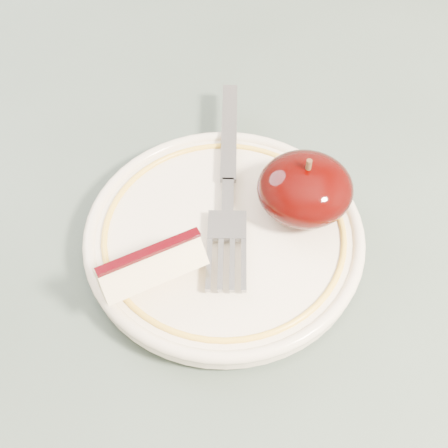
{
  "coord_description": "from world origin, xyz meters",
  "views": [
    {
      "loc": [
        -0.04,
        -0.28,
        1.12
      ],
      "look_at": [
        -0.04,
        -0.02,
        0.78
      ],
      "focal_mm": 50.0,
      "sensor_mm": 36.0,
      "label": 1
    }
  ],
  "objects_px": {
    "table": "(270,287)",
    "plate": "(224,236)",
    "fork": "(228,182)",
    "apple_half": "(305,189)"
  },
  "relations": [
    {
      "from": "table",
      "to": "plate",
      "type": "xyz_separation_m",
      "value": [
        -0.04,
        -0.02,
        0.1
      ]
    },
    {
      "from": "table",
      "to": "fork",
      "type": "height_order",
      "value": "fork"
    },
    {
      "from": "table",
      "to": "fork",
      "type": "bearing_deg",
      "value": 146.55
    },
    {
      "from": "table",
      "to": "plate",
      "type": "distance_m",
      "value": 0.11
    },
    {
      "from": "table",
      "to": "apple_half",
      "type": "xyz_separation_m",
      "value": [
        0.02,
        0.0,
        0.13
      ]
    },
    {
      "from": "apple_half",
      "to": "fork",
      "type": "bearing_deg",
      "value": 158.81
    },
    {
      "from": "table",
      "to": "plate",
      "type": "bearing_deg",
      "value": -154.57
    },
    {
      "from": "plate",
      "to": "apple_half",
      "type": "bearing_deg",
      "value": 21.06
    },
    {
      "from": "table",
      "to": "apple_half",
      "type": "height_order",
      "value": "apple_half"
    },
    {
      "from": "plate",
      "to": "fork",
      "type": "xyz_separation_m",
      "value": [
        0.0,
        0.04,
        0.01
      ]
    }
  ]
}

